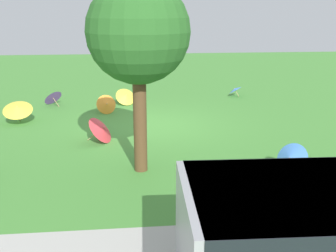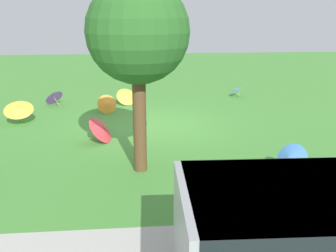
{
  "view_description": "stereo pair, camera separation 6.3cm",
  "coord_description": "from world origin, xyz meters",
  "px_view_note": "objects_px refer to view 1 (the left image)",
  "views": [
    {
      "loc": [
        0.65,
        11.65,
        3.49
      ],
      "look_at": [
        -0.31,
        2.03,
        0.6
      ],
      "focal_mm": 42.39,
      "sensor_mm": 36.0,
      "label": 1
    },
    {
      "loc": [
        0.59,
        11.66,
        3.49
      ],
      "look_at": [
        -0.31,
        2.03,
        0.6
      ],
      "focal_mm": 42.39,
      "sensor_mm": 36.0,
      "label": 2
    }
  ],
  "objects_px": {
    "parasol_red_0": "(102,129)",
    "parasol_yellow_1": "(17,108)",
    "parasol_blue_0": "(235,89)",
    "parasol_blue_1": "(291,159)",
    "shade_tree": "(138,33)",
    "parasol_orange_0": "(107,104)",
    "parasol_yellow_2": "(126,96)",
    "parasol_purple_0": "(52,96)"
  },
  "relations": [
    {
      "from": "parasol_yellow_1",
      "to": "parasol_yellow_2",
      "type": "xyz_separation_m",
      "value": [
        -3.34,
        -2.23,
        -0.17
      ]
    },
    {
      "from": "parasol_orange_0",
      "to": "parasol_blue_0",
      "type": "xyz_separation_m",
      "value": [
        -5.08,
        -2.28,
        -0.04
      ]
    },
    {
      "from": "shade_tree",
      "to": "parasol_blue_0",
      "type": "relative_size",
      "value": 5.4
    },
    {
      "from": "shade_tree",
      "to": "parasol_yellow_1",
      "type": "height_order",
      "value": "shade_tree"
    },
    {
      "from": "parasol_blue_1",
      "to": "parasol_yellow_1",
      "type": "bearing_deg",
      "value": -33.96
    },
    {
      "from": "parasol_yellow_1",
      "to": "parasol_yellow_2",
      "type": "distance_m",
      "value": 4.02
    },
    {
      "from": "parasol_blue_0",
      "to": "parasol_yellow_2",
      "type": "xyz_separation_m",
      "value": [
        4.43,
        1.0,
        0.04
      ]
    },
    {
      "from": "parasol_red_0",
      "to": "parasol_orange_0",
      "type": "xyz_separation_m",
      "value": [
        0.03,
        -2.98,
        -0.03
      ]
    },
    {
      "from": "parasol_purple_0",
      "to": "parasol_yellow_2",
      "type": "relative_size",
      "value": 0.97
    },
    {
      "from": "parasol_orange_0",
      "to": "parasol_blue_1",
      "type": "relative_size",
      "value": 0.87
    },
    {
      "from": "parasol_blue_0",
      "to": "parasol_yellow_2",
      "type": "bearing_deg",
      "value": 12.76
    },
    {
      "from": "parasol_blue_0",
      "to": "parasol_yellow_1",
      "type": "height_order",
      "value": "parasol_yellow_1"
    },
    {
      "from": "parasol_purple_0",
      "to": "parasol_blue_1",
      "type": "distance_m",
      "value": 9.43
    },
    {
      "from": "parasol_yellow_2",
      "to": "parasol_purple_0",
      "type": "bearing_deg",
      "value": -3.16
    },
    {
      "from": "parasol_yellow_1",
      "to": "parasol_yellow_2",
      "type": "height_order",
      "value": "parasol_yellow_1"
    },
    {
      "from": "shade_tree",
      "to": "parasol_red_0",
      "type": "xyz_separation_m",
      "value": [
        0.97,
        -2.05,
        -2.62
      ]
    },
    {
      "from": "parasol_yellow_1",
      "to": "parasol_yellow_2",
      "type": "bearing_deg",
      "value": -146.25
    },
    {
      "from": "parasol_blue_0",
      "to": "parasol_blue_1",
      "type": "bearing_deg",
      "value": 83.72
    },
    {
      "from": "parasol_red_0",
      "to": "shade_tree",
      "type": "bearing_deg",
      "value": 115.36
    },
    {
      "from": "shade_tree",
      "to": "parasol_blue_1",
      "type": "distance_m",
      "value": 4.19
    },
    {
      "from": "shade_tree",
      "to": "parasol_yellow_2",
      "type": "bearing_deg",
      "value": -86.84
    },
    {
      "from": "parasol_blue_0",
      "to": "parasol_red_0",
      "type": "bearing_deg",
      "value": 46.17
    },
    {
      "from": "parasol_red_0",
      "to": "parasol_blue_0",
      "type": "xyz_separation_m",
      "value": [
        -5.06,
        -5.27,
        -0.08
      ]
    },
    {
      "from": "parasol_purple_0",
      "to": "parasol_yellow_1",
      "type": "xyz_separation_m",
      "value": [
        0.62,
        2.38,
        0.16
      ]
    },
    {
      "from": "parasol_yellow_1",
      "to": "parasol_orange_0",
      "type": "bearing_deg",
      "value": -160.46
    },
    {
      "from": "parasol_red_0",
      "to": "parasol_orange_0",
      "type": "height_order",
      "value": "parasol_red_0"
    },
    {
      "from": "shade_tree",
      "to": "parasol_blue_0",
      "type": "bearing_deg",
      "value": -119.17
    },
    {
      "from": "parasol_red_0",
      "to": "parasol_yellow_1",
      "type": "relative_size",
      "value": 0.99
    },
    {
      "from": "parasol_red_0",
      "to": "parasol_yellow_2",
      "type": "bearing_deg",
      "value": -98.32
    },
    {
      "from": "parasol_red_0",
      "to": "parasol_purple_0",
      "type": "xyz_separation_m",
      "value": [
        2.09,
        -4.41,
        -0.03
      ]
    },
    {
      "from": "parasol_orange_0",
      "to": "parasol_blue_1",
      "type": "xyz_separation_m",
      "value": [
        -4.22,
        5.6,
        0.02
      ]
    },
    {
      "from": "parasol_purple_0",
      "to": "parasol_blue_1",
      "type": "height_order",
      "value": "parasol_blue_1"
    },
    {
      "from": "shade_tree",
      "to": "parasol_orange_0",
      "type": "height_order",
      "value": "shade_tree"
    },
    {
      "from": "shade_tree",
      "to": "parasol_red_0",
      "type": "distance_m",
      "value": 3.47
    },
    {
      "from": "parasol_blue_1",
      "to": "shade_tree",
      "type": "bearing_deg",
      "value": -10.02
    },
    {
      "from": "parasol_purple_0",
      "to": "parasol_yellow_1",
      "type": "height_order",
      "value": "parasol_yellow_1"
    },
    {
      "from": "parasol_blue_1",
      "to": "parasol_orange_0",
      "type": "bearing_deg",
      "value": -53.04
    },
    {
      "from": "shade_tree",
      "to": "parasol_yellow_2",
      "type": "relative_size",
      "value": 4.49
    },
    {
      "from": "parasol_orange_0",
      "to": "parasol_yellow_1",
      "type": "relative_size",
      "value": 0.75
    },
    {
      "from": "parasol_purple_0",
      "to": "parasol_orange_0",
      "type": "relative_size",
      "value": 1.18
    },
    {
      "from": "shade_tree",
      "to": "parasol_yellow_1",
      "type": "distance_m",
      "value": 6.04
    },
    {
      "from": "parasol_blue_0",
      "to": "parasol_yellow_1",
      "type": "distance_m",
      "value": 8.42
    }
  ]
}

